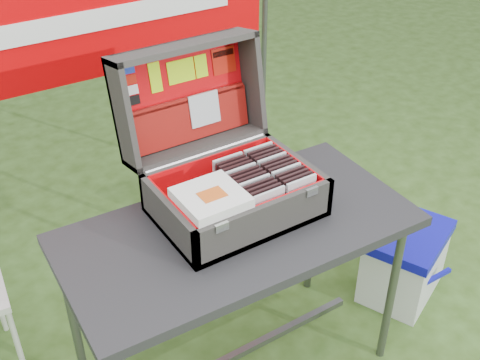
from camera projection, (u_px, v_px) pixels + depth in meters
table at (239, 305)px, 2.46m from camera, size 1.34×0.71×0.82m
table_top at (239, 230)px, 2.24m from camera, size 1.34×0.71×0.04m
table_leg_fr at (392, 292)px, 2.55m from camera, size 0.04×0.04×0.78m
table_leg_bl at (75, 327)px, 2.39m from camera, size 0.04×0.04×0.78m
table_leg_br at (312, 226)px, 2.93m from camera, size 0.04×0.04×0.78m
table_brace at (239, 353)px, 2.62m from camera, size 1.17×0.03×0.03m
suitcase at (227, 143)px, 2.19m from camera, size 0.59×0.58×0.56m
suitcase_base_bottom at (236, 210)px, 2.29m from camera, size 0.59×0.42×0.02m
suitcase_base_wall_front at (266, 223)px, 2.12m from camera, size 0.59×0.02×0.16m
suitcase_base_wall_back at (209, 171)px, 2.39m from camera, size 0.59×0.02×0.16m
suitcase_base_wall_left at (168, 220)px, 2.13m from camera, size 0.02×0.42×0.16m
suitcase_base_wall_right at (296, 173)px, 2.38m from camera, size 0.02×0.42×0.16m
suitcase_liner_floor at (236, 207)px, 2.28m from camera, size 0.54×0.38×0.01m
suitcase_latch_left at (222, 227)px, 1.98m from camera, size 0.05×0.01×0.03m
suitcase_latch_right at (312, 192)px, 2.15m from camera, size 0.05×0.01×0.03m
suitcase_hinge at (207, 153)px, 2.36m from camera, size 0.53×0.02×0.02m
suitcase_lid_back at (182, 94)px, 2.39m from camera, size 0.59×0.10×0.42m
suitcase_lid_rim_far at (183, 47)px, 2.25m from camera, size 0.59×0.16×0.05m
suitcase_lid_rim_near at (197, 145)px, 2.42m from camera, size 0.59×0.16×0.05m
suitcase_lid_rim_left at (122, 116)px, 2.20m from camera, size 0.02×0.23×0.44m
suitcase_lid_rim_right at (251, 81)px, 2.46m from camera, size 0.02×0.23×0.44m
suitcase_lid_liner at (184, 95)px, 2.37m from camera, size 0.54×0.08×0.37m
suitcase_liner_wall_front at (264, 218)px, 2.12m from camera, size 0.54×0.01×0.13m
suitcase_liner_wall_back at (211, 171)px, 2.38m from camera, size 0.54×0.01×0.13m
suitcase_liner_wall_left at (172, 216)px, 2.13m from camera, size 0.01×0.38×0.13m
suitcase_liner_wall_right at (293, 172)px, 2.37m from camera, size 0.01×0.38×0.13m
suitcase_lid_pocket at (190, 120)px, 2.40m from camera, size 0.52×0.06×0.17m
suitcase_pocket_edge at (187, 100)px, 2.36m from camera, size 0.51×0.02×0.02m
suitcase_pocket_cd at (204, 109)px, 2.40m from camera, size 0.13×0.03×0.13m
lid_sticker_cc_a at (127, 69)px, 2.21m from camera, size 0.06×0.01×0.04m
lid_sticker_cc_b at (129, 80)px, 2.23m from camera, size 0.06×0.01×0.04m
lid_sticker_cc_c at (131, 90)px, 2.24m from camera, size 0.06×0.01×0.04m
lid_sticker_cc_d at (133, 101)px, 2.26m from camera, size 0.06×0.01×0.04m
lid_card_neon_tall at (155, 77)px, 2.28m from camera, size 0.05×0.02×0.11m
lid_card_neon_main at (181, 71)px, 2.33m from camera, size 0.12×0.02×0.09m
lid_card_neon_small at (201, 66)px, 2.37m from camera, size 0.05×0.02×0.09m
lid_sticker_band at (224, 60)px, 2.42m from camera, size 0.11×0.02×0.10m
lid_sticker_band_bar at (223, 53)px, 2.41m from camera, size 0.09×0.01×0.02m
cd_left_0 at (269, 208)px, 2.14m from camera, size 0.13×0.01×0.15m
cd_left_1 at (265, 205)px, 2.16m from camera, size 0.13×0.01×0.15m
cd_left_2 at (262, 202)px, 2.18m from camera, size 0.13×0.01×0.15m
cd_left_3 at (258, 199)px, 2.19m from camera, size 0.13×0.01×0.15m
cd_left_4 at (254, 196)px, 2.21m from camera, size 0.13×0.01×0.15m
cd_left_5 at (251, 193)px, 2.22m from camera, size 0.13×0.01×0.15m
cd_left_6 at (247, 190)px, 2.24m from camera, size 0.13×0.01×0.15m
cd_left_7 at (244, 187)px, 2.26m from camera, size 0.13×0.01×0.15m
cd_left_8 at (241, 184)px, 2.27m from camera, size 0.13×0.01×0.15m
cd_left_9 at (237, 181)px, 2.29m from camera, size 0.13×0.01×0.15m
cd_left_10 at (234, 178)px, 2.31m from camera, size 0.13×0.01×0.15m
cd_left_11 at (231, 176)px, 2.32m from camera, size 0.13×0.01×0.15m
cd_left_12 at (228, 173)px, 2.34m from camera, size 0.13×0.01×0.15m
cd_right_0 at (301, 196)px, 2.21m from camera, size 0.13×0.01×0.15m
cd_right_1 at (297, 193)px, 2.22m from camera, size 0.13×0.01×0.15m
cd_right_2 at (293, 190)px, 2.24m from camera, size 0.13×0.01×0.15m
cd_right_3 at (289, 187)px, 2.26m from camera, size 0.13×0.01×0.15m
cd_right_4 at (286, 184)px, 2.27m from camera, size 0.13×0.01×0.15m
cd_right_5 at (282, 181)px, 2.29m from camera, size 0.13×0.01×0.15m
cd_right_6 at (278, 178)px, 2.30m from camera, size 0.13×0.01×0.15m
cd_right_7 at (275, 176)px, 2.32m from camera, size 0.13×0.01×0.15m
cd_right_8 at (271, 173)px, 2.34m from camera, size 0.13×0.01×0.15m
cd_right_9 at (268, 170)px, 2.35m from camera, size 0.13×0.01×0.15m
cd_right_10 at (265, 168)px, 2.37m from camera, size 0.13×0.01×0.15m
cd_right_11 at (261, 165)px, 2.39m from camera, size 0.13×0.01×0.15m
cd_right_12 at (258, 162)px, 2.40m from camera, size 0.13×0.01×0.15m
songbook_0 at (211, 201)px, 2.08m from camera, size 0.22×0.22×0.00m
songbook_1 at (211, 200)px, 2.08m from camera, size 0.22×0.22×0.00m
songbook_2 at (211, 199)px, 2.08m from camera, size 0.22×0.22×0.00m
songbook_3 at (211, 197)px, 2.08m from camera, size 0.22×0.22×0.00m
songbook_4 at (211, 196)px, 2.07m from camera, size 0.22×0.22×0.00m
songbook_5 at (211, 195)px, 2.07m from camera, size 0.22×0.22×0.00m
songbook_6 at (211, 194)px, 2.07m from camera, size 0.22×0.22×0.00m
songbook_graphic at (212, 194)px, 2.06m from camera, size 0.09×0.07×0.00m
cooler at (404, 262)px, 3.01m from camera, size 0.53×0.48×0.38m
cooler_body at (403, 265)px, 3.03m from camera, size 0.50×0.45×0.33m
cooler_lid at (409, 236)px, 2.92m from camera, size 0.53×0.48×0.05m
cooler_handle at (431, 280)px, 2.88m from camera, size 0.26×0.02×0.02m
chair_leg_fr at (18, 346)px, 2.49m from camera, size 0.02×0.02×0.50m
cardboard_box at (292, 215)px, 3.32m from camera, size 0.38×0.17×0.40m
banner_post_right at (264, 67)px, 3.40m from camera, size 0.03×0.03×1.70m
banner at (115, 16)px, 2.76m from camera, size 1.60×0.02×0.55m
banner_text at (116, 16)px, 2.75m from camera, size 1.20×0.00×0.10m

